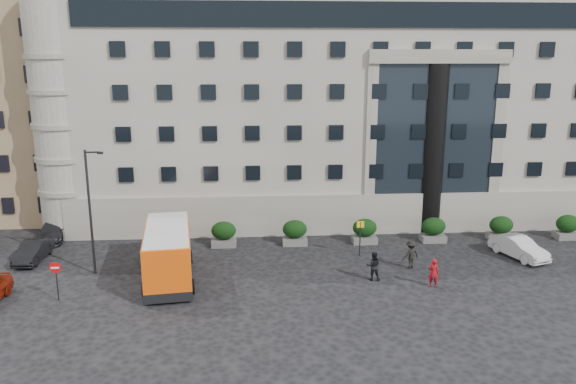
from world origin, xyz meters
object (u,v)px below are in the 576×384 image
(hedge_c, at_px, (365,231))
(hedge_d, at_px, (433,229))
(street_lamp, at_px, (91,208))
(parked_car_c, at_px, (53,231))
(hedge_e, at_px, (501,228))
(parked_car_b, at_px, (33,251))
(hedge_a, at_px, (224,234))
(no_entry_sign, at_px, (56,273))
(parked_car_d, at_px, (140,208))
(hedge_b, at_px, (295,232))
(white_taxi, at_px, (519,247))
(bus_stop_sign, at_px, (360,232))
(pedestrian_c, at_px, (411,254))
(pedestrian_a, at_px, (433,273))
(hedge_f, at_px, (568,227))
(red_truck, at_px, (75,208))
(minibus, at_px, (168,252))
(pedestrian_b, at_px, (373,266))

(hedge_c, xyz_separation_m, hedge_d, (5.20, 0.00, 0.00))
(street_lamp, xyz_separation_m, parked_car_c, (-5.06, 7.19, -3.71))
(hedge_e, bearing_deg, parked_car_b, -176.29)
(hedge_a, height_order, no_entry_sign, no_entry_sign)
(parked_car_d, bearing_deg, parked_car_b, -117.27)
(parked_car_c, bearing_deg, parked_car_d, 37.56)
(hedge_e, height_order, parked_car_d, hedge_e)
(hedge_e, bearing_deg, hedge_b, 180.00)
(hedge_c, bearing_deg, street_lamp, -165.33)
(white_taxi, bearing_deg, no_entry_sign, 170.36)
(street_lamp, xyz_separation_m, bus_stop_sign, (17.44, 2.00, -2.64))
(hedge_d, xyz_separation_m, parked_car_c, (-28.60, 2.39, -0.27))
(parked_car_c, xyz_separation_m, white_taxi, (33.38, -6.17, 0.07))
(hedge_a, xyz_separation_m, hedge_c, (10.40, 0.00, 0.00))
(pedestrian_c, bearing_deg, pedestrian_a, 75.66)
(parked_car_b, height_order, parked_car_d, parked_car_d)
(hedge_b, bearing_deg, bus_stop_sign, -33.07)
(hedge_f, bearing_deg, bus_stop_sign, -170.37)
(hedge_d, height_order, red_truck, red_truck)
(hedge_e, relative_size, minibus, 0.23)
(hedge_c, xyz_separation_m, red_truck, (-22.64, 5.69, 0.62))
(street_lamp, bearing_deg, parked_car_d, 88.04)
(parked_car_c, bearing_deg, pedestrian_a, -30.64)
(hedge_c, xyz_separation_m, parked_car_c, (-23.40, 2.39, -0.27))
(street_lamp, relative_size, pedestrian_b, 4.35)
(hedge_b, distance_m, hedge_c, 5.20)
(pedestrian_c, bearing_deg, parked_car_c, -39.97)
(parked_car_c, bearing_deg, pedestrian_c, -24.78)
(hedge_f, bearing_deg, white_taxi, -146.04)
(hedge_a, xyz_separation_m, hedge_b, (5.20, 0.00, 0.00))
(hedge_b, bearing_deg, hedge_f, 0.00)
(hedge_b, distance_m, minibus, 10.34)
(hedge_a, height_order, parked_car_d, hedge_a)
(hedge_a, relative_size, parked_car_d, 0.33)
(minibus, xyz_separation_m, red_truck, (-9.10, 11.75, -0.26))
(hedge_d, relative_size, pedestrian_b, 1.00)
(hedge_e, distance_m, parked_car_c, 33.89)
(parked_car_d, distance_m, white_taxi, 30.27)
(hedge_d, xyz_separation_m, red_truck, (-27.84, 5.69, 0.62))
(pedestrian_a, bearing_deg, white_taxi, -131.72)
(hedge_a, relative_size, bus_stop_sign, 0.73)
(pedestrian_c, bearing_deg, hedge_d, -144.87)
(hedge_c, height_order, pedestrian_a, hedge_c)
(bus_stop_sign, height_order, pedestrian_c, bus_stop_sign)
(pedestrian_a, bearing_deg, no_entry_sign, 18.17)
(hedge_c, relative_size, bus_stop_sign, 0.73)
(hedge_c, relative_size, parked_car_c, 0.41)
(parked_car_b, xyz_separation_m, parked_car_c, (-0.22, 4.56, -0.02))
(white_taxi, height_order, pedestrian_c, pedestrian_c)
(red_truck, bearing_deg, hedge_b, -28.10)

